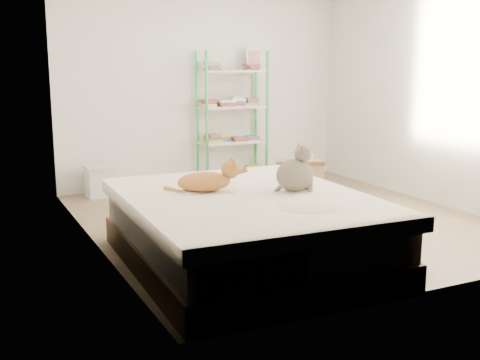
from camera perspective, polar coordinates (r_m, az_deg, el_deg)
room at (r=5.91m, az=4.39°, el=8.48°), size 3.81×4.21×2.61m
bed at (r=4.71m, az=0.49°, el=-4.78°), size 1.84×2.26×0.56m
orange_cat at (r=4.75m, az=-3.44°, el=0.08°), size 0.55×0.38×0.20m
grey_cat at (r=4.77m, az=5.23°, el=1.11°), size 0.38×0.33×0.37m
shelf_unit at (r=7.76m, az=-0.69°, el=5.67°), size 0.89×0.36×1.74m
cardboard_box at (r=7.29m, az=5.63°, el=0.23°), size 0.69×0.72×0.45m
white_bin at (r=7.26m, az=-13.18°, el=-0.10°), size 0.34×0.30×0.37m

